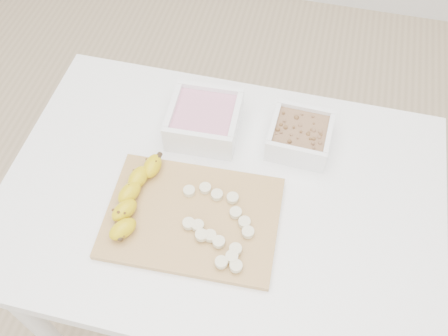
% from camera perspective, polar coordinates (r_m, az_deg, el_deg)
% --- Properties ---
extents(ground, '(3.50, 3.50, 0.00)m').
position_cam_1_polar(ground, '(1.82, -0.23, -15.41)').
color(ground, '#C6AD89').
rests_on(ground, ground).
extents(table, '(1.00, 0.70, 0.75)m').
position_cam_1_polar(table, '(1.22, -0.33, -5.29)').
color(table, white).
rests_on(table, ground).
extents(bowl_yogurt, '(0.17, 0.17, 0.08)m').
position_cam_1_polar(bowl_yogurt, '(1.21, -2.27, 5.57)').
color(bowl_yogurt, white).
rests_on(bowl_yogurt, table).
extents(bowl_granola, '(0.15, 0.15, 0.07)m').
position_cam_1_polar(bowl_granola, '(1.20, 8.67, 3.71)').
color(bowl_granola, white).
rests_on(bowl_granola, table).
extents(cutting_board, '(0.39, 0.28, 0.01)m').
position_cam_1_polar(cutting_board, '(1.10, -3.64, -5.64)').
color(cutting_board, tan).
rests_on(cutting_board, table).
extents(banana, '(0.11, 0.23, 0.04)m').
position_cam_1_polar(banana, '(1.11, -10.25, -3.32)').
color(banana, '#C6AA0A').
rests_on(banana, cutting_board).
extents(banana_slices, '(0.18, 0.19, 0.02)m').
position_cam_1_polar(banana_slices, '(1.07, -0.53, -6.70)').
color(banana_slices, beige).
rests_on(banana_slices, cutting_board).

